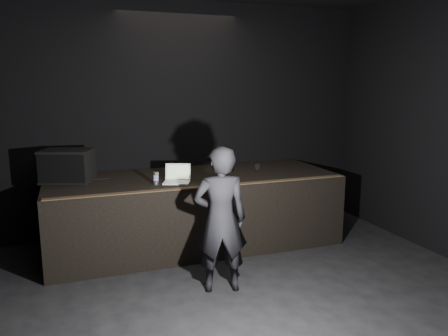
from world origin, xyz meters
The scene contains 10 objects.
room_walls centered at (0.00, 0.00, 2.02)m, with size 6.10×7.10×3.52m.
stage_riser centered at (0.00, 2.73, 0.50)m, with size 4.00×1.50×1.00m, color black.
riser_lip centered at (0.00, 2.02, 1.01)m, with size 3.92×0.10×0.01m, color brown.
stage_monitor centered at (-1.67, 2.93, 1.21)m, with size 0.75×0.65×0.43m.
cable centered at (-1.59, 2.91, 1.01)m, with size 0.02×0.02×0.89m, color black.
laptop centered at (-0.32, 2.41, 1.06)m, with size 0.42×0.40×0.23m.
beer_can centered at (-0.61, 2.37, 1.08)m, with size 0.07×0.07×0.16m.
plastic_cup centered at (1.01, 2.80, 1.05)m, with size 0.08×0.08×0.10m, color white.
wii_remote centered at (0.00, 2.08, 1.01)m, with size 0.03×0.14×0.03m, color white.
person centered at (-0.12, 1.23, 0.82)m, with size 0.59×0.39×1.63m, color black.
Camera 1 is at (-1.62, -3.08, 2.27)m, focal length 35.00 mm.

